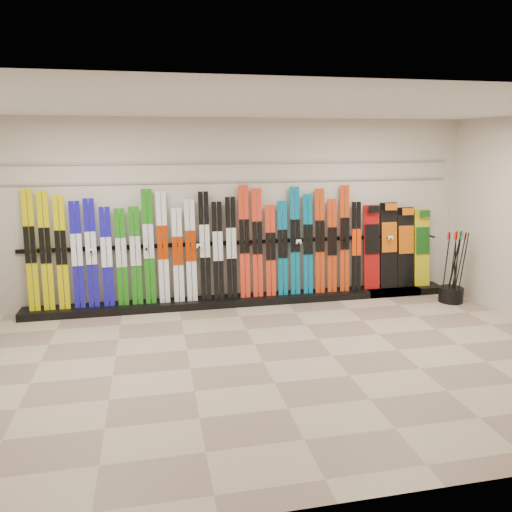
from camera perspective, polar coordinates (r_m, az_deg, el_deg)
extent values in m
plane|color=gray|center=(6.22, 0.86, -12.03)|extent=(8.00, 8.00, 0.00)
plane|color=beige|center=(8.17, -2.99, 4.99)|extent=(8.00, 0.00, 8.00)
plane|color=silver|center=(5.65, 0.97, 16.75)|extent=(8.00, 8.00, 0.00)
cube|color=black|center=(8.32, -1.10, -5.03)|extent=(8.00, 0.40, 0.12)
cube|color=#BFBA05|center=(8.18, -24.36, 0.57)|extent=(0.17, 0.21, 1.83)
cube|color=#BFBA05|center=(8.14, -22.90, 0.50)|extent=(0.17, 0.20, 1.79)
cube|color=#BFBA05|center=(8.10, -21.35, 0.32)|extent=(0.17, 0.20, 1.72)
cube|color=#16109A|center=(8.07, -19.76, 0.10)|extent=(0.17, 0.19, 1.64)
cube|color=#16109A|center=(8.05, -18.30, 0.29)|extent=(0.17, 0.19, 1.67)
cube|color=#16109A|center=(8.03, -16.68, -0.11)|extent=(0.17, 0.18, 1.54)
cube|color=#1A6F11|center=(8.02, -15.13, -0.14)|extent=(0.17, 0.17, 1.51)
cube|color=#1A6F11|center=(8.00, -13.59, 0.02)|extent=(0.17, 0.18, 1.54)
cube|color=#1A6F11|center=(7.99, -12.16, 1.02)|extent=(0.17, 0.20, 1.80)
cube|color=silver|center=(7.99, -10.61, 0.93)|extent=(0.17, 0.20, 1.75)
cube|color=silver|center=(8.01, -8.92, 0.08)|extent=(0.17, 0.17, 1.49)
cube|color=silver|center=(8.02, -7.46, 0.60)|extent=(0.17, 0.19, 1.62)
cube|color=black|center=(8.03, -5.88, 1.10)|extent=(0.17, 0.20, 1.74)
cube|color=black|center=(8.06, -4.38, 0.59)|extent=(0.17, 0.18, 1.58)
cube|color=black|center=(8.09, -2.84, 0.90)|extent=(0.17, 0.19, 1.65)
cube|color=red|center=(8.12, -1.34, 1.62)|extent=(0.17, 0.21, 1.83)
cube|color=red|center=(8.16, 0.14, 1.48)|extent=(0.17, 0.20, 1.78)
cube|color=red|center=(8.22, 1.67, 0.60)|extent=(0.17, 0.17, 1.50)
cube|color=#065F82|center=(8.27, 3.06, 0.87)|extent=(0.17, 0.18, 1.56)
cube|color=#065F82|center=(8.31, 4.48, 1.71)|extent=(0.17, 0.20, 1.79)
cube|color=#065F82|center=(8.38, 5.95, 1.35)|extent=(0.17, 0.19, 1.67)
cube|color=#B4350F|center=(8.45, 7.30, 1.69)|extent=(0.17, 0.20, 1.75)
cube|color=#B4350F|center=(8.53, 8.68, 1.15)|extent=(0.17, 0.18, 1.58)
cube|color=#B4350F|center=(8.60, 10.09, 1.95)|extent=(0.17, 0.20, 1.80)
cube|color=black|center=(8.69, 11.38, 1.07)|extent=(0.17, 0.17, 1.52)
cube|color=#990C0C|center=(8.86, 13.07, 0.98)|extent=(0.28, 0.23, 1.45)
cube|color=black|center=(9.00, 14.92, 1.17)|extent=(0.31, 0.23, 1.48)
cube|color=black|center=(9.15, 16.71, 0.95)|extent=(0.31, 0.22, 1.39)
cube|color=gold|center=(9.31, 18.44, 0.88)|extent=(0.28, 0.21, 1.35)
cylinder|color=black|center=(9.00, 21.38, -4.13)|extent=(0.39, 0.39, 0.25)
cylinder|color=black|center=(8.80, 20.85, -1.19)|extent=(0.04, 0.14, 1.18)
cylinder|color=black|center=(8.81, 21.86, -1.26)|extent=(0.06, 0.10, 1.18)
cylinder|color=black|center=(8.87, 21.95, -1.17)|extent=(0.10, 0.13, 1.17)
cylinder|color=black|center=(8.92, 21.63, -1.06)|extent=(0.13, 0.13, 1.17)
cylinder|color=black|center=(8.83, 22.53, -1.27)|extent=(0.13, 0.02, 1.18)
cylinder|color=black|center=(8.89, 21.76, -1.12)|extent=(0.07, 0.04, 1.18)
cylinder|color=black|center=(8.99, 21.71, -0.96)|extent=(0.13, 0.09, 1.18)
cylinder|color=black|center=(8.79, 22.19, -1.32)|extent=(0.15, 0.03, 1.17)
cylinder|color=black|center=(8.80, 21.52, -1.23)|extent=(0.15, 0.12, 1.17)
cube|color=gray|center=(8.10, -3.01, 8.48)|extent=(7.60, 0.02, 0.03)
cube|color=gray|center=(8.08, -3.03, 10.60)|extent=(7.60, 0.02, 0.03)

